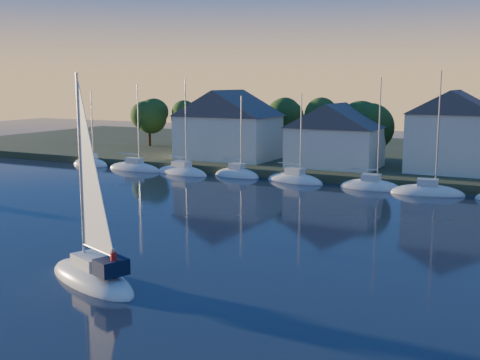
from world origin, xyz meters
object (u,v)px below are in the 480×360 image
Objects in this scene: clubhouse_centre at (335,134)px; hero_sailboat at (93,273)px; clubhouse_east at (453,130)px; clubhouse_west at (228,124)px.

hero_sailboat reaches higher than clubhouse_centre.
clubhouse_centre is 14.17m from clubhouse_east.
hero_sailboat is (16.73, -48.01, -5.36)m from clubhouse_west.
clubhouse_east reaches higher than clubhouse_west.
clubhouse_east is 0.78× the size of hero_sailboat.
clubhouse_east is (30.00, 1.00, 0.07)m from clubhouse_west.
clubhouse_east is 51.07m from hero_sailboat.
clubhouse_centre is 47.24m from hero_sailboat.
clubhouse_centre is at bearing -3.58° from clubhouse_west.
clubhouse_west is 1.02× the size of hero_sailboat.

